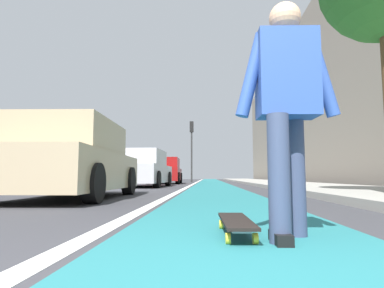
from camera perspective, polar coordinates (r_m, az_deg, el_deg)
ground_plane at (r=10.81m, az=4.12°, el=-7.87°), size 80.00×80.00×0.00m
bike_lane_paint at (r=24.81m, az=3.40°, el=-6.62°), size 56.00×1.82×0.00m
lane_stripe_white at (r=20.82m, az=0.57°, el=-6.81°), size 52.00×0.16×0.01m
sidewalk_curb at (r=19.14m, az=13.72°, el=-6.57°), size 52.00×3.20×0.13m
building_facade at (r=24.16m, az=18.32°, el=5.91°), size 40.00×1.20×10.29m
skateboard at (r=2.42m, az=7.66°, el=-13.33°), size 0.85×0.23×0.11m
skater_person at (r=2.36m, az=16.15°, el=7.27°), size 0.47×0.72×1.64m
parked_car_near at (r=6.76m, az=-20.30°, el=-2.88°), size 4.23×2.02×1.48m
parked_car_mid at (r=13.44m, az=-8.77°, el=-4.38°), size 4.31×2.08×1.47m
parked_car_far at (r=19.08m, az=-4.72°, el=-4.77°), size 4.16×1.95×1.48m
traffic_light at (r=24.33m, az=-0.06°, el=0.66°), size 0.33×0.28×4.51m
pedestrian_distant at (r=13.31m, az=15.83°, el=-3.28°), size 0.45×0.70×1.61m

